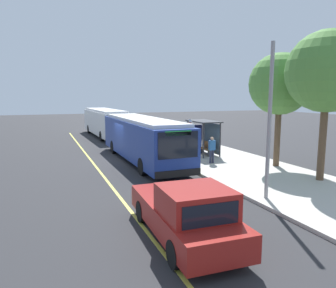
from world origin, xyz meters
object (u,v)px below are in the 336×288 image
pedestrian_commuter (212,148)px  transit_bus_second (105,122)px  transit_bus_main (142,138)px  waiting_bench (207,148)px  route_sign_post (191,134)px  pickup_truck (186,213)px

pedestrian_commuter → transit_bus_second: bearing=-168.5°
transit_bus_main → waiting_bench: transit_bus_main is taller
transit_bus_second → route_sign_post: size_ratio=4.24×
transit_bus_main → route_sign_post: 3.36m
waiting_bench → transit_bus_second: bearing=-162.4°
waiting_bench → route_sign_post: bearing=-49.3°
pickup_truck → pedestrian_commuter: pickup_truck is taller
transit_bus_second → waiting_bench: transit_bus_second is taller
pedestrian_commuter → route_sign_post: bearing=-127.6°
transit_bus_second → pickup_truck: size_ratio=2.17×
route_sign_post → pedestrian_commuter: bearing=52.4°
transit_bus_second → waiting_bench: 15.38m
pedestrian_commuter → waiting_bench: bearing=158.1°
transit_bus_second → route_sign_post: 16.71m
transit_bus_main → transit_bus_second: bearing=179.2°
transit_bus_main → pedestrian_commuter: bearing=52.2°
route_sign_post → pedestrian_commuter: (0.85, 1.10, -0.84)m
transit_bus_second → pickup_truck: 26.67m
transit_bus_main → transit_bus_second: 14.48m
transit_bus_main → waiting_bench: 4.95m
transit_bus_main → pedestrian_commuter: (2.90, 3.74, -0.50)m
pedestrian_commuter → transit_bus_main: bearing=-127.8°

